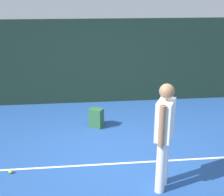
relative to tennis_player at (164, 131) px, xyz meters
The scene contains 7 objects.
ground_plane 1.57m from the tennis_player, 120.08° to the left, with size 12.00×12.00×0.00m, color #234C93.
back_fence 4.12m from the tennis_player, 98.67° to the left, with size 10.00×0.10×2.26m, color #192D23.
court_line 1.37m from the tennis_player, 129.41° to the left, with size 9.00×0.05×0.00m, color white.
tennis_player is the anchor object (origin of this frame).
tennis_racket 2.91m from the tennis_player, 73.40° to the left, with size 0.50×0.60×0.03m.
backpack 2.65m from the tennis_player, 110.14° to the left, with size 0.37×0.37×0.44m.
tennis_ball_near_player 2.69m from the tennis_player, 165.28° to the left, with size 0.07×0.07×0.07m, color #CCE033.
Camera 1 is at (-0.58, -5.04, 2.91)m, focal length 48.76 mm.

